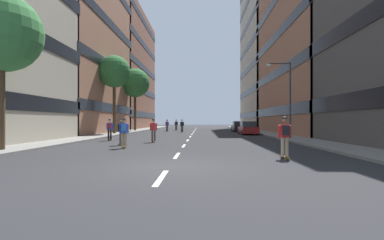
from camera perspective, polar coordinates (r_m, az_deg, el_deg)
name	(u,v)px	position (r m, az deg, el deg)	size (l,w,h in m)	color
ground_plane	(193,133)	(35.62, 0.14, -2.70)	(154.43, 154.43, 0.00)	#28282B
sidewalk_left	(129,132)	(40.12, -12.71, -2.31)	(2.67, 70.78, 0.14)	gray
sidewalk_right	(259,132)	(39.61, 13.46, -2.34)	(2.67, 70.78, 0.14)	gray
lane_markings	(193,133)	(35.38, 0.13, -2.72)	(0.16, 57.20, 0.01)	silver
building_left_mid	(51,50)	(41.48, -26.60, 12.60)	(15.85, 19.86, 21.27)	#9E6B51
building_left_far	(107,71)	(60.62, -16.92, 9.46)	(15.85, 24.10, 23.21)	brown
building_right_mid	(339,40)	(40.70, 27.63, 14.21)	(15.85, 23.94, 23.16)	#9E6B51
building_right_far	(287,49)	(60.79, 18.77, 13.49)	(15.85, 21.68, 31.65)	#BCB29E
parked_car_near	(239,127)	(41.00, 9.47, -1.39)	(1.82, 4.40, 1.52)	black
parked_car_mid	(248,128)	(33.06, 11.29, -1.69)	(1.82, 4.40, 1.52)	maroon
street_tree_near	(135,83)	(44.14, -11.45, 7.32)	(4.38, 4.38, 9.41)	#4C3823
street_tree_mid	(1,33)	(17.78, -34.18, 14.38)	(3.98, 3.98, 7.93)	#4C3823
street_tree_far	(114,72)	(34.36, -15.47, 9.35)	(3.72, 3.72, 9.04)	#4C3823
streetlamp_right	(286,91)	(25.65, 18.47, 5.55)	(2.13, 0.30, 6.50)	#3F3F44
skater_0	(124,131)	(16.77, -13.62, -2.12)	(0.57, 0.92, 1.78)	brown
skater_1	(167,125)	(42.39, -5.08, -0.92)	(0.55, 0.92, 1.78)	brown
skater_2	(110,128)	(23.43, -16.34, -1.55)	(0.56, 0.92, 1.78)	brown
skater_3	(285,135)	(12.44, 18.29, -2.82)	(0.53, 0.90, 1.78)	brown
skater_4	(176,124)	(45.34, -3.21, -0.87)	(0.55, 0.92, 1.78)	brown
skater_5	(182,125)	(38.96, -2.03, -1.03)	(0.56, 0.92, 1.78)	brown
skater_6	(153,129)	(20.96, -7.81, -1.81)	(0.55, 0.92, 1.78)	brown
skater_7	(122,130)	(18.92, -14.02, -1.99)	(0.53, 0.90, 1.78)	brown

